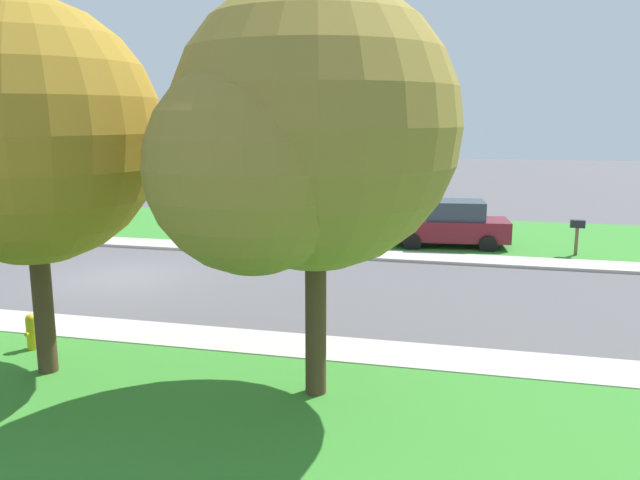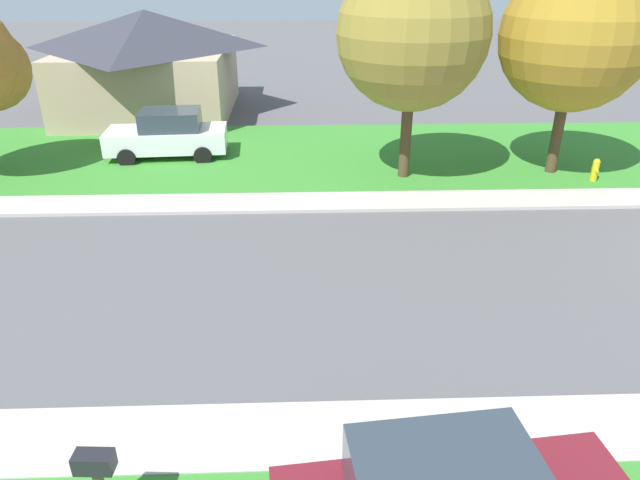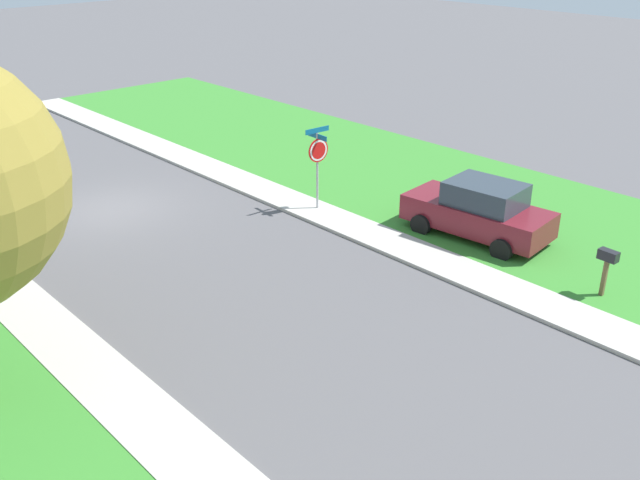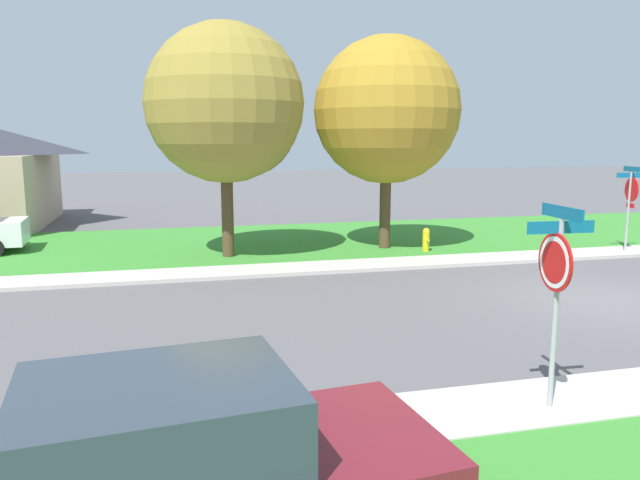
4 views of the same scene
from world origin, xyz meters
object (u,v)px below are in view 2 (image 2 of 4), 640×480
fire_hydrant (595,170)px  mailbox (96,472)px  tree_sidewalk_far (417,37)px  house_right_setback (150,61)px  tree_across_right (576,40)px  car_white_across_road (168,134)px

fire_hydrant → mailbox: (-12.32, 12.22, 0.57)m
tree_sidewalk_far → house_right_setback: bearing=48.8°
house_right_setback → fire_hydrant: bearing=-121.6°
house_right_setback → fire_hydrant: house_right_setback is taller
tree_across_right → tree_sidewalk_far: bearing=92.9°
car_white_across_road → tree_sidewalk_far: (-2.22, -8.47, 3.61)m
tree_across_right → fire_hydrant: bearing=-144.2°
tree_sidewalk_far → fire_hydrant: tree_sidewalk_far is taller
tree_sidewalk_far → tree_across_right: bearing=-87.1°
car_white_across_road → tree_sidewalk_far: 9.47m
tree_across_right → fire_hydrant: (-1.21, -0.87, -3.92)m
mailbox → fire_hydrant: bearing=-44.8°
car_white_across_road → fire_hydrant: car_white_across_road is taller
car_white_across_road → fire_hydrant: 14.83m
fire_hydrant → mailbox: 17.36m
tree_sidewalk_far → fire_hydrant: (-0.95, -6.01, -4.05)m
tree_across_right → tree_sidewalk_far: tree_sidewalk_far is taller
car_white_across_road → tree_across_right: bearing=-98.2°
car_white_across_road → house_right_setback: 7.44m
tree_sidewalk_far → mailbox: (-13.27, 6.21, -3.48)m
tree_sidewalk_far → mailbox: tree_sidewalk_far is taller
tree_sidewalk_far → mailbox: bearing=154.9°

